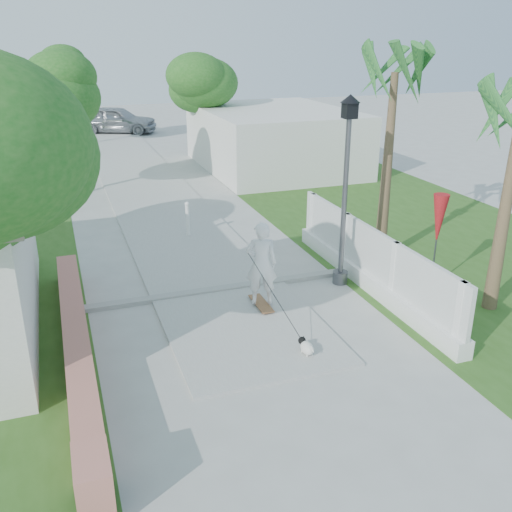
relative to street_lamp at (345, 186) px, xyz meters
name	(u,v)px	position (x,y,z in m)	size (l,w,h in m)	color
ground	(336,459)	(-2.90, -5.50, -2.43)	(90.00, 90.00, 0.00)	#B7B7B2
path_strip	(133,167)	(-2.90, 14.50, -2.40)	(3.20, 36.00, 0.06)	#B7B7B2
curb	(219,289)	(-2.90, 0.50, -2.38)	(6.50, 0.25, 0.10)	#999993
grass_right	(422,233)	(4.10, 2.50, -2.42)	(8.00, 20.00, 0.01)	#30571B
pink_wall	(78,357)	(-6.20, -1.95, -2.11)	(0.45, 8.20, 0.80)	#C27063
lattice_fence	(370,267)	(0.50, -0.50, -1.88)	(0.35, 7.00, 1.50)	white
building_right	(273,139)	(3.10, 12.50, -1.13)	(6.00, 8.00, 2.60)	silver
street_lamp	(345,186)	(0.00, 0.00, 0.00)	(0.44, 0.44, 4.44)	#59595E
bollard	(188,218)	(-2.70, 4.50, -1.84)	(0.14, 0.14, 1.09)	white
patio_umbrella	(439,221)	(1.90, -1.00, -0.74)	(0.36, 0.36, 2.30)	#59595E
tree_path_left	(55,90)	(-5.88, 10.48, 1.39)	(3.40, 3.40, 5.23)	#4C3826
tree_path_right	(200,86)	(0.32, 14.48, 1.07)	(3.00, 3.00, 4.79)	#4C3826
tree_path_far	(54,73)	(-5.68, 20.48, 1.39)	(3.20, 3.20, 5.17)	#4C3826
palm_far	(394,86)	(1.70, 1.00, 2.06)	(1.80, 1.80, 5.30)	brown
skateboarder	(269,282)	(-2.31, -1.22, -1.54)	(0.78, 2.53, 1.98)	#945D3B
dog	(306,347)	(-2.16, -2.80, -2.24)	(0.28, 0.50, 0.34)	white
parked_car	(116,120)	(-2.38, 24.60, -1.62)	(1.91, 4.74, 1.61)	#A3A6AB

